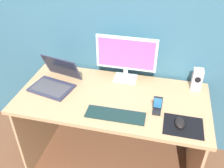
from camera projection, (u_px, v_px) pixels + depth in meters
name	position (u px, v px, depth m)	size (l,w,h in m)	color
ground_plane	(112.00, 161.00, 2.25)	(8.00, 8.00, 0.00)	brown
wall_back	(124.00, 11.00, 1.85)	(6.00, 0.04, 2.50)	#36667A
desk	(112.00, 112.00, 1.91)	(1.40, 0.68, 0.74)	tan
monitor	(126.00, 57.00, 1.90)	(0.47, 0.14, 0.37)	white
speaker_right	(197.00, 79.00, 1.86)	(0.07, 0.08, 0.17)	white
laptop	(55.00, 81.00, 1.92)	(0.37, 0.36, 0.21)	#303247
keyboard_external	(115.00, 115.00, 1.65)	(0.40, 0.12, 0.01)	#172F2C
mousepad	(183.00, 126.00, 1.57)	(0.25, 0.20, 0.00)	black
mouse	(180.00, 123.00, 1.57)	(0.06, 0.10, 0.04)	black
phone_in_dock	(157.00, 107.00, 1.66)	(0.06, 0.06, 0.14)	black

